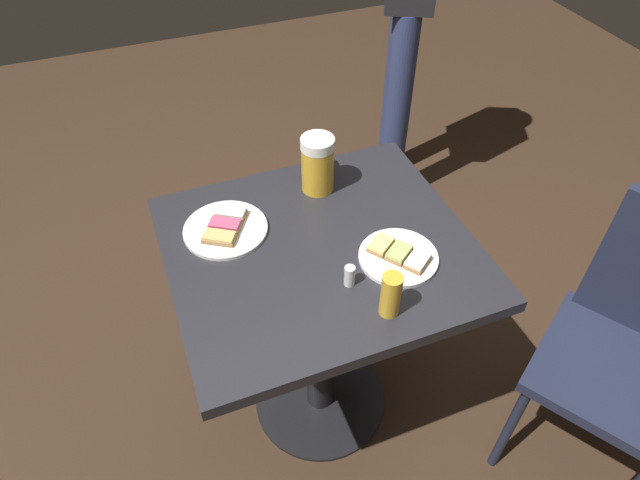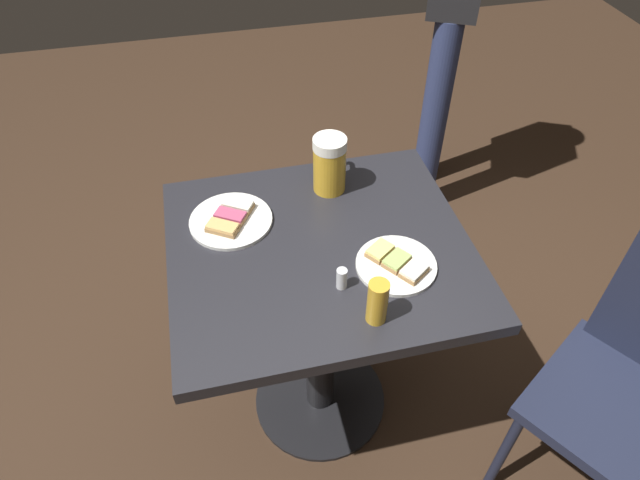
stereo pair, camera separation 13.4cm
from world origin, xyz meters
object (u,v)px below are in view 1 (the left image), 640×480
cafe_chair (630,343)px  beer_mug (318,163)px  plate_near (225,228)px  plate_far (398,256)px  beer_glass_small (391,295)px  salt_shaker (350,276)px

cafe_chair → beer_mug: bearing=12.7°
plate_near → beer_mug: beer_mug is taller
plate_near → beer_mug: 0.30m
plate_far → beer_mug: bearing=14.4°
beer_glass_small → plate_far: bearing=-34.4°
salt_shaker → beer_glass_small: bearing=-154.8°
plate_near → beer_mug: bearing=-74.2°
beer_mug → cafe_chair: bearing=-135.2°
plate_near → cafe_chair: bearing=-121.2°
plate_far → beer_glass_small: beer_glass_small is taller
beer_mug → salt_shaker: 0.37m
plate_near → plate_far: bearing=-123.9°
plate_far → cafe_chair: bearing=-119.3°
beer_mug → plate_far: bearing=-165.6°
beer_glass_small → plate_near: bearing=35.5°
beer_glass_small → cafe_chair: (-0.17, -0.64, -0.28)m
beer_mug → cafe_chair: 0.94m
plate_near → cafe_chair: cafe_chair is taller
plate_far → beer_glass_small: bearing=145.6°
beer_mug → cafe_chair: (-0.63, -0.63, -0.31)m
plate_near → beer_glass_small: size_ratio=1.90×
plate_far → salt_shaker: size_ratio=3.53×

